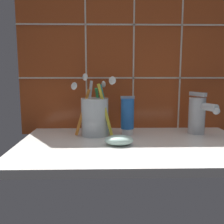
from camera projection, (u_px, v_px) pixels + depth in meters
sink_counter at (134, 146)px, 67.82cm from camera, size 62.70×37.77×2.00cm
tile_wall_backsplash at (129, 60)px, 83.03cm from camera, size 72.70×1.72×50.27cm
toothbrush_cup at (95, 115)px, 75.11cm from camera, size 13.71×12.64×18.70cm
toothpaste_tube at (127, 116)px, 75.33cm from camera, size 4.15×3.95×11.90cm
sink_faucet at (198, 114)px, 76.54cm from camera, size 6.61×10.67×12.93cm
soap_bar at (119, 140)px, 65.22cm from camera, size 7.55×5.36×2.62cm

